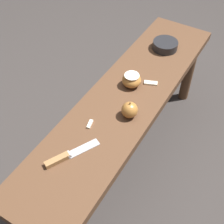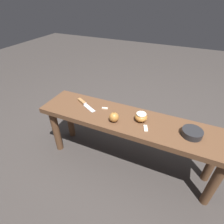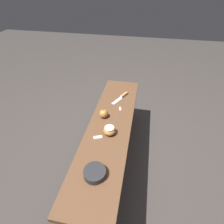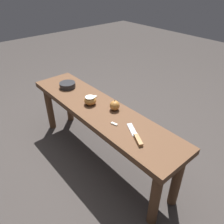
% 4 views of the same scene
% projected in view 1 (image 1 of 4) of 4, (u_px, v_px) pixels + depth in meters
% --- Properties ---
extents(ground_plane, '(8.00, 8.00, 0.00)m').
position_uv_depth(ground_plane, '(123.00, 158.00, 1.72)').
color(ground_plane, '#383330').
extents(wooden_bench, '(1.36, 0.32, 0.47)m').
position_uv_depth(wooden_bench, '(125.00, 109.00, 1.43)').
color(wooden_bench, brown).
rests_on(wooden_bench, ground_plane).
extents(knife, '(0.21, 0.13, 0.02)m').
position_uv_depth(knife, '(65.00, 157.00, 1.15)').
color(knife, '#B7BABF').
rests_on(knife, wooden_bench).
extents(apple_whole, '(0.07, 0.07, 0.08)m').
position_uv_depth(apple_whole, '(130.00, 110.00, 1.27)').
color(apple_whole, '#B27233').
rests_on(apple_whole, wooden_bench).
extents(apple_cut, '(0.09, 0.09, 0.06)m').
position_uv_depth(apple_cut, '(132.00, 80.00, 1.40)').
color(apple_cut, '#B27233').
rests_on(apple_cut, wooden_bench).
extents(apple_slice_near_knife, '(0.04, 0.07, 0.01)m').
position_uv_depth(apple_slice_near_knife, '(151.00, 83.00, 1.43)').
color(apple_slice_near_knife, white).
rests_on(apple_slice_near_knife, wooden_bench).
extents(apple_slice_center, '(0.05, 0.02, 0.01)m').
position_uv_depth(apple_slice_center, '(90.00, 124.00, 1.26)').
color(apple_slice_center, white).
rests_on(apple_slice_center, wooden_bench).
extents(bowl, '(0.13, 0.13, 0.04)m').
position_uv_depth(bowl, '(164.00, 45.00, 1.60)').
color(bowl, '#232326').
rests_on(bowl, wooden_bench).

